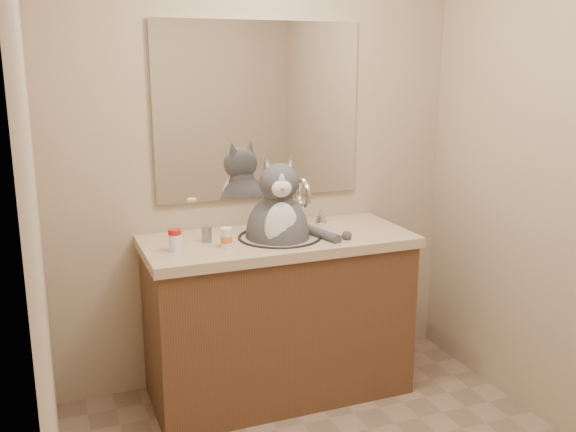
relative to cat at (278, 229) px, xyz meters
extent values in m
cube|color=tan|center=(0.01, 0.31, 0.31)|extent=(2.20, 0.01, 2.40)
cube|color=tan|center=(-1.10, -0.95, 0.31)|extent=(0.01, 2.50, 2.40)
cube|color=brown|center=(0.01, 0.02, -0.49)|extent=(1.30, 0.55, 0.80)
cube|color=tan|center=(0.01, 0.02, -0.07)|extent=(1.34, 0.59, 0.05)
torus|color=black|center=(0.01, 0.00, -0.04)|extent=(0.42, 0.42, 0.02)
ellipsoid|color=white|center=(0.01, 0.00, -0.12)|extent=(0.40, 0.40, 0.15)
cylinder|color=silver|center=(0.18, 0.17, 0.06)|extent=(0.03, 0.03, 0.18)
torus|color=silver|center=(0.18, 0.10, 0.15)|extent=(0.03, 0.16, 0.16)
cone|color=silver|center=(0.31, 0.17, 0.01)|extent=(0.06, 0.06, 0.08)
cube|color=white|center=(0.01, 0.29, 0.56)|extent=(1.10, 0.02, 0.90)
cube|color=beige|center=(-1.04, -0.85, 0.11)|extent=(0.01, 1.20, 1.90)
ellipsoid|color=#4A4A50|center=(0.00, 0.02, -0.04)|extent=(0.37, 0.40, 0.43)
ellipsoid|color=silver|center=(-0.02, -0.10, 0.03)|extent=(0.19, 0.13, 0.27)
ellipsoid|color=#4A4A50|center=(-0.01, -0.03, 0.24)|extent=(0.22, 0.20, 0.18)
ellipsoid|color=silver|center=(-0.02, -0.11, 0.23)|extent=(0.11, 0.07, 0.08)
sphere|color=#D88C8C|center=(-0.03, -0.14, 0.23)|extent=(0.02, 0.02, 0.02)
cone|color=#4A4A50|center=(-0.06, -0.01, 0.33)|extent=(0.09, 0.08, 0.09)
cone|color=#4A4A50|center=(0.05, -0.03, 0.33)|extent=(0.09, 0.08, 0.09)
cylinder|color=#4A4A50|center=(0.20, -0.07, -0.02)|extent=(0.12, 0.29, 0.05)
cylinder|color=white|center=(-0.52, -0.05, 0.00)|extent=(0.07, 0.07, 0.08)
cylinder|color=red|center=(-0.52, -0.05, 0.05)|extent=(0.07, 0.07, 0.02)
cylinder|color=white|center=(-0.29, -0.07, 0.00)|extent=(0.06, 0.06, 0.07)
cylinder|color=orange|center=(-0.29, -0.07, 0.00)|extent=(0.07, 0.07, 0.03)
cylinder|color=white|center=(-0.29, -0.07, 0.04)|extent=(0.07, 0.07, 0.02)
cylinder|color=gray|center=(-0.35, 0.05, 0.00)|extent=(0.05, 0.05, 0.08)
camera|label=1|loc=(-1.07, -2.87, 0.81)|focal=40.00mm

